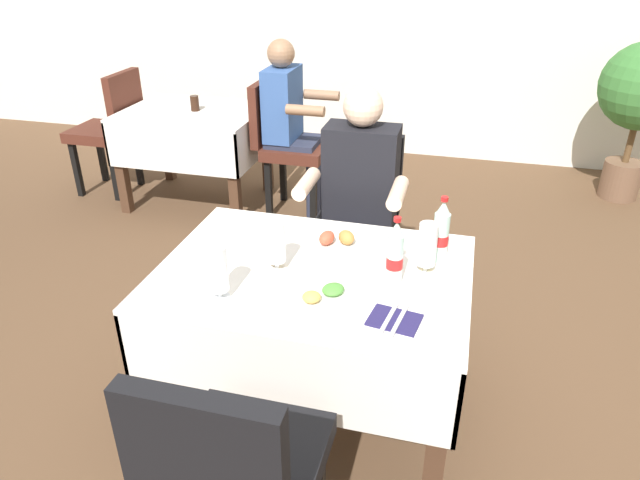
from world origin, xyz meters
TOP-DOWN VIEW (x-y plane):
  - ground_plane at (0.00, 0.00)m, footprint 11.00×11.00m
  - back_wall at (0.00, 3.53)m, footprint 11.00×0.12m
  - main_dining_table at (-0.15, -0.05)m, footprint 1.20×0.89m
  - chair_far_diner_seat at (-0.15, 0.78)m, footprint 0.44×0.50m
  - chair_near_camera_side at (-0.15, -0.89)m, footprint 0.44×0.50m
  - seated_diner_far at (-0.12, 0.67)m, footprint 0.50×0.46m
  - plate_near_camera at (-0.06, -0.25)m, footprint 0.25×0.25m
  - plate_far_diner at (-0.10, 0.15)m, footprint 0.23×0.23m
  - beer_glass_left at (-0.42, -0.32)m, footprint 0.07×0.07m
  - beer_glass_middle at (0.27, 0.04)m, footprint 0.07×0.07m
  - beer_glass_right at (-0.29, -0.08)m, footprint 0.07×0.07m
  - cola_bottle_primary at (0.32, 0.16)m, footprint 0.06×0.06m
  - cola_bottle_secondary at (0.17, -0.07)m, footprint 0.06×0.06m
  - napkin_cutlery_set at (0.21, -0.31)m, footprint 0.19×0.20m
  - background_dining_table at (-1.63, 1.94)m, footprint 1.02×0.81m
  - background_chair_left at (-2.34, 1.94)m, footprint 0.50×0.44m
  - background_chair_right at (-0.91, 1.94)m, footprint 0.50×0.44m
  - background_patron at (-0.86, 1.94)m, footprint 0.46×0.50m
  - background_table_tumbler at (-1.60, 1.93)m, footprint 0.06×0.06m

SIDE VIEW (x-z plane):
  - ground_plane at x=0.00m, z-range 0.00..0.00m
  - background_dining_table at x=-1.63m, z-range 0.19..0.91m
  - chair_far_diner_seat at x=-0.15m, z-range 0.07..1.04m
  - chair_near_camera_side at x=-0.15m, z-range 0.07..1.04m
  - background_chair_left at x=-2.34m, z-range 0.07..1.04m
  - background_chair_right at x=-0.91m, z-range 0.07..1.04m
  - main_dining_table at x=-0.15m, z-range 0.20..0.92m
  - seated_diner_far at x=-0.12m, z-range 0.08..1.34m
  - background_patron at x=-0.86m, z-range 0.08..1.34m
  - napkin_cutlery_set at x=0.21m, z-range 0.72..0.74m
  - plate_near_camera at x=-0.06m, z-range 0.71..0.76m
  - plate_far_diner at x=-0.10m, z-range 0.71..0.78m
  - background_table_tumbler at x=-1.60m, z-range 0.72..0.83m
  - beer_glass_left at x=-0.42m, z-range 0.73..0.93m
  - beer_glass_right at x=-0.29m, z-range 0.73..0.93m
  - beer_glass_middle at x=0.27m, z-range 0.73..0.94m
  - cola_bottle_primary at x=0.32m, z-range 0.71..0.98m
  - cola_bottle_secondary at x=0.17m, z-range 0.71..0.98m
  - back_wall at x=0.00m, z-range 0.00..2.76m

